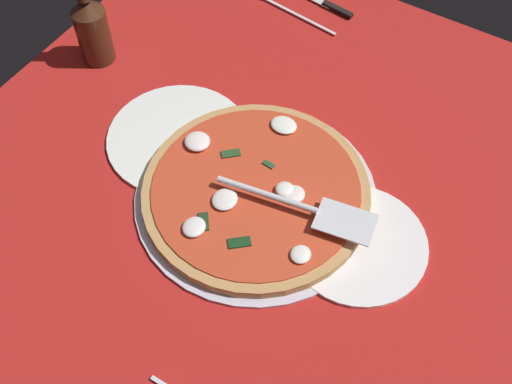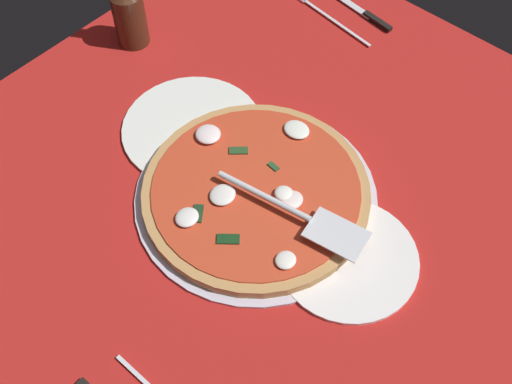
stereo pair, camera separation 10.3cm
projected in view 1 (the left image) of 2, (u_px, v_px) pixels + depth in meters
ground_plane at (276, 200)px, 105.50cm from camera, size 113.15×113.15×0.80cm
checker_pattern at (276, 198)px, 105.13cm from camera, size 113.15×113.15×0.10cm
pizza_pan at (256, 197)px, 104.66cm from camera, size 39.83×39.83×0.88cm
dinner_plate_left at (178, 138)px, 111.77cm from camera, size 24.93×24.93×1.00cm
dinner_plate_right at (358, 244)px, 99.47cm from camera, size 21.89×21.89×1.00cm
pizza at (256, 192)px, 103.44cm from camera, size 37.16×37.16×3.36cm
pizza_server at (305, 208)px, 98.49cm from camera, size 25.93×7.88×1.00cm
place_setting_far at (309, 9)px, 131.85cm from camera, size 22.65×16.11×1.40cm
beer_bottle at (91, 26)px, 117.36cm from camera, size 6.30×6.30×21.65cm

